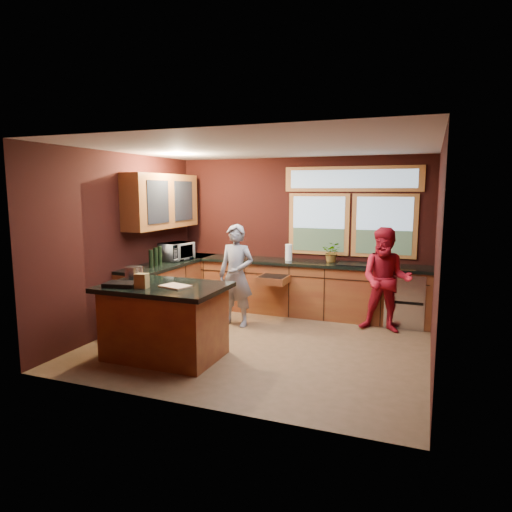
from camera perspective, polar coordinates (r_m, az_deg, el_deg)
The scene contains 14 objects.
floor at distance 6.53m, azimuth 0.45°, elevation -10.86°, with size 4.50×4.50×0.00m, color brown.
room_shell at distance 6.70m, azimuth -3.36°, elevation 5.35°, with size 4.52×4.02×2.71m.
back_counter at distance 7.91m, azimuth 6.13°, elevation -4.00°, with size 4.50×0.64×0.93m.
left_counter at distance 7.97m, azimuth -10.62°, elevation -3.98°, with size 0.64×2.30×0.93m.
island at distance 6.01m, azimuth -11.35°, elevation -7.93°, with size 1.55×1.05×0.95m.
person_grey at distance 7.18m, azimuth -2.49°, elevation -2.44°, with size 0.59×0.39×1.61m, color slate.
person_red at distance 7.13m, azimuth 15.92°, elevation -2.92°, with size 0.77×0.60×1.59m, color #A41322.
microwave at distance 8.00m, azimuth -9.90°, elevation 0.56°, with size 0.55×0.38×0.31m, color #999999.
potted_plant at distance 7.75m, azimuth 9.49°, elevation 0.46°, with size 0.31×0.27×0.34m, color #999999.
paper_towel at distance 7.88m, azimuth 4.11°, elevation 0.45°, with size 0.12×0.12×0.28m, color white.
cutting_board at distance 5.75m, azimuth -10.06°, elevation -3.73°, with size 0.35×0.25×0.02m, color tan.
stock_pot at distance 6.31m, azimuth -15.00°, elevation -2.09°, with size 0.24×0.24×0.18m, color #ACACB1.
paper_bag at distance 5.76m, azimuth -14.10°, elevation -3.03°, with size 0.15×0.12×0.18m, color brown.
black_tray at distance 5.95m, azimuth -16.45°, elevation -3.41°, with size 0.40×0.28×0.05m, color black.
Camera 1 is at (2.16, -5.78, 2.14)m, focal length 32.00 mm.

